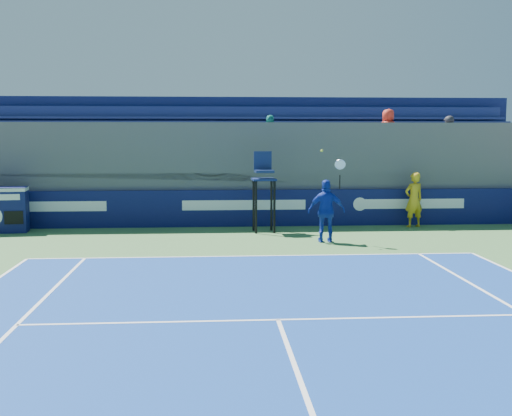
{
  "coord_description": "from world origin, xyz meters",
  "views": [
    {
      "loc": [
        -1.06,
        -3.59,
        2.98
      ],
      "look_at": [
        0.0,
        11.5,
        1.25
      ],
      "focal_mm": 45.0,
      "sensor_mm": 36.0,
      "label": 1
    }
  ],
  "objects": [
    {
      "name": "stadium_seating",
      "position": [
        0.01,
        19.15,
        1.83
      ],
      "size": [
        21.0,
        4.05,
        4.4
      ],
      "color": "#515056",
      "rests_on": "ground"
    },
    {
      "name": "tennis_player",
      "position": [
        2.12,
        13.82,
        0.89
      ],
      "size": [
        1.05,
        0.51,
        2.57
      ],
      "color": "#132C9E",
      "rests_on": "apron"
    },
    {
      "name": "ball_person",
      "position": [
        5.46,
        16.55,
        0.9
      ],
      "size": [
        0.74,
        0.58,
        1.77
      ],
      "primitive_type": "imported",
      "rotation": [
        0.0,
        0.0,
        3.42
      ],
      "color": "gold",
      "rests_on": "apron"
    },
    {
      "name": "umpire_chair",
      "position": [
        0.54,
        15.85,
        1.53
      ],
      "size": [
        0.74,
        0.74,
        2.48
      ],
      "color": "black",
      "rests_on": "ground"
    },
    {
      "name": "match_clock",
      "position": [
        -7.35,
        16.33,
        0.74
      ],
      "size": [
        1.39,
        0.87,
        1.4
      ],
      "color": "#0F144C",
      "rests_on": "ground"
    },
    {
      "name": "back_hoarding",
      "position": [
        0.0,
        17.1,
        0.6
      ],
      "size": [
        20.4,
        0.21,
        1.2
      ],
      "color": "#0C1146",
      "rests_on": "ground"
    }
  ]
}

